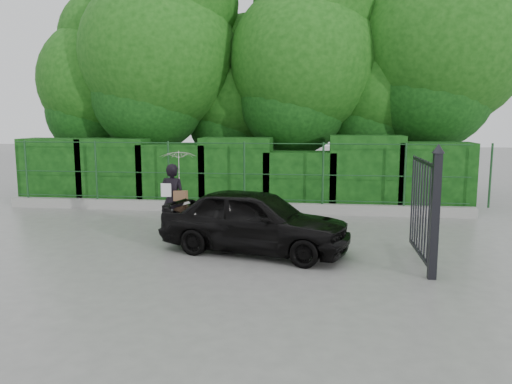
# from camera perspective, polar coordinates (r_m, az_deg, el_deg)

# --- Properties ---
(ground) EXTENTS (80.00, 80.00, 0.00)m
(ground) POSITION_cam_1_polar(r_m,az_deg,el_deg) (10.66, -7.21, -6.77)
(ground) COLOR gray
(kerb) EXTENTS (14.00, 0.25, 0.30)m
(kerb) POSITION_cam_1_polar(r_m,az_deg,el_deg) (14.91, -2.85, -1.72)
(kerb) COLOR #9E9E99
(kerb) RESTS_ON ground
(fence) EXTENTS (14.13, 0.06, 1.80)m
(fence) POSITION_cam_1_polar(r_m,az_deg,el_deg) (14.73, -2.03, 2.28)
(fence) COLOR #19411E
(fence) RESTS_ON kerb
(hedge) EXTENTS (14.20, 1.20, 2.26)m
(hedge) POSITION_cam_1_polar(r_m,az_deg,el_deg) (15.76, -2.27, 2.10)
(hedge) COLOR black
(hedge) RESTS_ON ground
(trees) EXTENTS (17.10, 6.15, 8.08)m
(trees) POSITION_cam_1_polar(r_m,az_deg,el_deg) (17.83, 2.69, 14.36)
(trees) COLOR black
(trees) RESTS_ON ground
(gate) EXTENTS (0.22, 2.33, 2.36)m
(gate) POSITION_cam_1_polar(r_m,az_deg,el_deg) (9.55, 19.18, -1.66)
(gate) COLOR black
(gate) RESTS_ON ground
(woman) EXTENTS (0.90, 0.86, 2.03)m
(woman) POSITION_cam_1_polar(r_m,az_deg,el_deg) (12.07, -9.13, 1.24)
(woman) COLOR black
(woman) RESTS_ON ground
(car) EXTENTS (4.23, 2.53, 1.35)m
(car) POSITION_cam_1_polar(r_m,az_deg,el_deg) (10.39, -0.13, -3.27)
(car) COLOR black
(car) RESTS_ON ground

